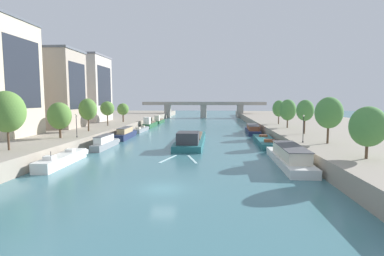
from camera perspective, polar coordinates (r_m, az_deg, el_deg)
The scene contains 29 objects.
ground_plane at distance 29.75m, azimuth -5.71°, elevation -11.82°, with size 400.00×400.00×0.00m, color #42757F.
quay_left at distance 92.59m, azimuth -21.58°, elevation 0.46°, with size 36.00×170.00×2.24m, color gray.
quay_right at distance 88.66m, azimuth 24.37°, elevation 0.13°, with size 36.00×170.00×2.24m, color gray.
barge_midriver at distance 58.08m, azimuth -0.21°, elevation -2.23°, with size 5.17×24.31×3.16m.
wake_behind_barge at distance 43.72m, azimuth -2.35°, elevation -6.09°, with size 5.60×5.88×0.03m.
moored_boat_left_downstream at distance 43.91m, azimuth -24.06°, elevation -5.61°, with size 2.53×12.08×2.45m.
moored_boat_left_end at distance 55.61m, azimuth -16.67°, elevation -2.73°, with size 1.79×10.90×2.44m.
moored_boat_left_lone at distance 68.17m, azimuth -12.87°, elevation -1.07°, with size 2.43×12.13×2.57m.
moored_boat_left_gap_after at distance 81.75m, azimuth -9.97°, elevation -0.29°, with size 2.11×11.22×2.10m.
moored_boat_left_second at distance 93.43m, azimuth -8.29°, elevation 0.78°, with size 2.44×13.06×3.42m.
moored_boat_left_midway at distance 109.08m, azimuth -6.51°, elevation 1.45°, with size 2.26×11.95×3.11m.
moored_boat_right_downstream at distance 41.93m, azimuth 18.56°, elevation -5.34°, with size 3.69×16.97×2.69m.
moored_boat_right_gap_after at distance 59.73m, azimuth 14.24°, elevation -2.54°, with size 3.78×16.41×2.18m.
moored_boat_right_second at distance 77.61m, azimuth 11.81°, elevation -0.32°, with size 3.51×14.73×2.31m.
tree_left_second at distance 44.89m, azimuth -32.62°, elevation 2.71°, with size 4.60×4.60×7.77m.
tree_left_by_lamp at distance 54.86m, azimuth -24.59°, elevation 2.18°, with size 3.96×3.96×6.15m.
tree_left_midway at distance 64.33m, azimuth -19.78°, elevation 3.47°, with size 3.68×3.68×6.83m.
tree_left_past_mid at distance 76.12m, azimuth -16.30°, elevation 3.70°, with size 3.44×3.44×6.13m.
tree_left_end_of_row at distance 87.85m, azimuth -13.41°, elevation 3.60°, with size 3.36×3.36×5.45m.
tree_right_end_of_row at distance 37.85m, azimuth 31.29°, elevation 0.24°, with size 3.91×3.91×5.91m.
tree_right_third at distance 48.21m, azimuth 25.29°, elevation 2.72°, with size 4.01×4.01×7.02m.
tree_right_distant at distance 60.01m, azimuth 21.33°, elevation 3.24°, with size 3.28×3.28×6.57m.
tree_right_midway at distance 71.27m, azimuth 18.30°, elevation 3.39°, with size 3.78×3.78×6.64m.
tree_right_far at distance 81.44m, azimuth 16.70°, elevation 3.69°, with size 3.38×3.38×6.37m.
lamppost_left_bank at distance 54.57m, azimuth -21.74°, elevation 0.63°, with size 0.28×0.28×4.10m.
lamppost_right_bank at distance 47.95m, azimuth 21.03°, elevation 0.13°, with size 0.28×0.28×4.29m.
building_left_corner at distance 76.35m, azimuth -26.88°, elevation 6.88°, with size 16.18×10.17×18.13m.
building_left_middle at distance 94.79m, azimuth -20.35°, elevation 7.29°, with size 12.95×13.32×19.80m.
bridge_far at distance 139.71m, azimuth 2.28°, elevation 4.00°, with size 58.84×4.40×7.61m.
Camera 1 is at (5.03, -27.92, 8.95)m, focal length 27.15 mm.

